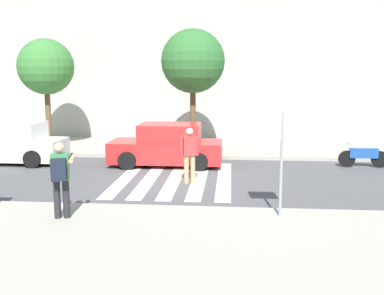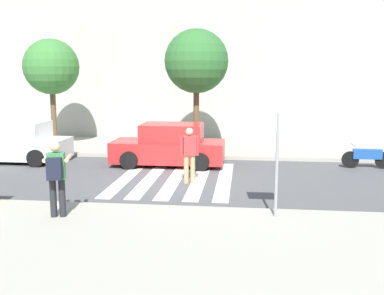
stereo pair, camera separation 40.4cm
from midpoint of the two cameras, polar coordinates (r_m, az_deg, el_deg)
name	(u,v)px [view 2 (the right image)]	position (r m, az deg, el deg)	size (l,w,h in m)	color
ground_plane	(174,180)	(14.37, -1.48, -4.16)	(120.00, 120.00, 0.00)	#4C4C4F
sidewalk_near	(122,255)	(8.54, -7.54, -13.40)	(60.00, 6.00, 0.14)	#9E998C
sidewalk_far	(195,147)	(20.19, 0.92, 0.01)	(60.00, 4.80, 0.14)	#9E998C
building_facade_far	(204,68)	(24.31, 2.00, 10.11)	(56.00, 4.00, 7.33)	#ADA89E
crosswalk_stripe_0	(127,177)	(14.86, -7.50, -3.76)	(0.44, 5.20, 0.01)	silver
crosswalk_stripe_1	(151,178)	(14.69, -4.47, -3.87)	(0.44, 5.20, 0.01)	silver
crosswalk_stripe_2	(175,178)	(14.56, -1.37, -3.96)	(0.44, 5.20, 0.01)	silver
crosswalk_stripe_3	(200,179)	(14.47, 1.78, -4.04)	(0.44, 5.20, 0.01)	silver
crosswalk_stripe_4	(224,180)	(14.43, 4.95, -4.12)	(0.44, 5.20, 0.01)	silver
stop_sign	(278,131)	(10.17, 11.98, 2.09)	(0.76, 0.08, 2.70)	gray
photographer_with_backpack	(56,173)	(10.46, -15.80, -3.11)	(0.70, 0.92, 1.72)	#232328
pedestrian_crossing	(189,152)	(13.78, 0.52, -0.60)	(0.56, 0.33, 1.72)	tan
parked_car_white	(15,143)	(18.43, -20.99, 0.53)	(4.10, 1.92, 1.55)	white
parked_car_red	(169,146)	(16.53, -2.19, 0.20)	(4.10, 1.92, 1.55)	red
motorcycle	(367,157)	(17.31, 21.97, -1.12)	(1.76, 0.60, 0.87)	black
street_tree_west	(51,67)	(20.68, -16.90, 9.72)	(2.40, 2.40, 4.71)	brown
street_tree_center	(196,62)	(18.46, 1.20, 10.84)	(2.59, 2.59, 5.01)	brown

